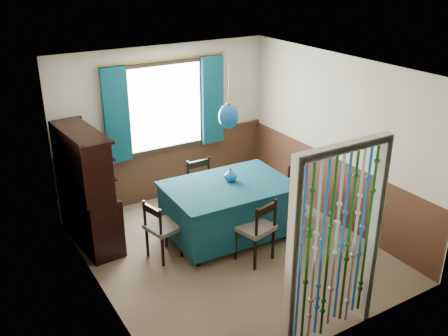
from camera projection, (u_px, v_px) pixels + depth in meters
floor at (231, 250)px, 6.87m from camera, size 4.00×4.00×0.00m
ceiling at (232, 69)px, 5.88m from camera, size 4.00×4.00×0.00m
wall_back at (165, 124)px, 7.95m from camera, size 3.60×0.00×3.60m
wall_front at (341, 235)px, 4.80m from camera, size 3.60×0.00×3.60m
wall_left at (94, 199)px, 5.52m from camera, size 0.00×4.00×4.00m
wall_right at (336, 141)px, 7.23m from camera, size 0.00×4.00×4.00m
wainscot_back at (167, 168)px, 8.23m from camera, size 3.60×0.00×3.60m
wainscot_front at (333, 298)px, 5.11m from camera, size 3.60×0.00×3.60m
wainscot_left at (101, 256)px, 5.82m from camera, size 0.00×4.00×4.00m
wainscot_right at (331, 188)px, 7.52m from camera, size 0.00×4.00×4.00m
window at (165, 107)px, 7.79m from camera, size 1.32×0.12×1.42m
doorway at (335, 250)px, 4.93m from camera, size 1.16×0.12×2.18m
dining_table at (228, 207)px, 7.00m from camera, size 1.76×1.24×0.83m
chair_near at (257, 229)px, 6.46m from camera, size 0.53×0.51×0.89m
chair_far at (203, 187)px, 7.61m from camera, size 0.44×0.42×0.89m
chair_left at (162, 228)px, 6.53m from camera, size 0.48×0.49×0.83m
chair_right at (289, 194)px, 7.47m from camera, size 0.41×0.43×0.81m
sideboard at (88, 205)px, 6.84m from camera, size 0.54×1.30×1.66m
pendant_lamp at (229, 116)px, 6.47m from camera, size 0.27×0.27×0.86m
vase_table at (230, 175)px, 6.93m from camera, size 0.22×0.22×0.18m
bowl_shelf at (96, 173)px, 6.39m from camera, size 0.27×0.27×0.05m
vase_sideboard at (84, 174)px, 6.93m from camera, size 0.21×0.21×0.21m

